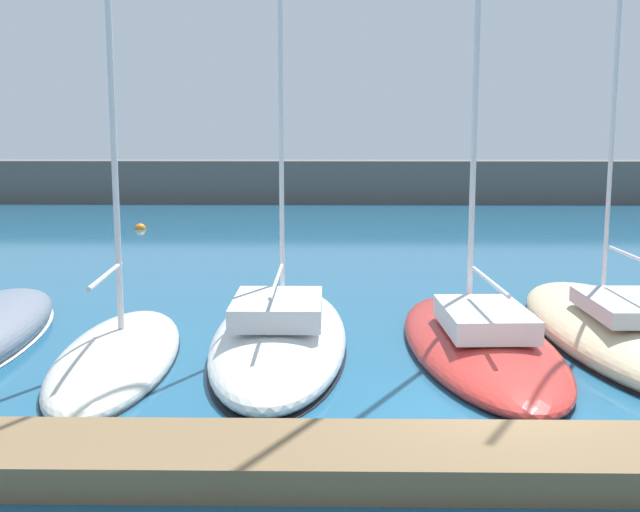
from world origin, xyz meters
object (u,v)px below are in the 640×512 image
object	(u,v)px
sailboat_white_third	(280,334)
sailboat_red_fourth	(479,337)
sailboat_ivory_second	(118,354)
sailboat_sand_fifth	(619,329)
mooring_buoy_orange	(140,229)

from	to	relation	value
sailboat_white_third	sailboat_red_fourth	xyz separation A→B (m)	(4.42, -0.25, 0.02)
sailboat_ivory_second	sailboat_sand_fifth	bearing A→B (deg)	-83.45
sailboat_sand_fifth	sailboat_red_fourth	bearing A→B (deg)	105.36
sailboat_white_third	sailboat_red_fourth	size ratio (longest dim) A/B	1.07
sailboat_red_fourth	sailboat_sand_fifth	size ratio (longest dim) A/B	1.12
sailboat_ivory_second	sailboat_red_fourth	xyz separation A→B (m)	(7.76, 0.97, 0.13)
sailboat_red_fourth	sailboat_ivory_second	bearing A→B (deg)	94.83
sailboat_ivory_second	sailboat_sand_fifth	distance (m)	11.35
sailboat_red_fourth	mooring_buoy_orange	size ratio (longest dim) A/B	36.06
sailboat_ivory_second	mooring_buoy_orange	distance (m)	22.85
sailboat_ivory_second	sailboat_sand_fifth	world-z (taller)	sailboat_sand_fifth
sailboat_ivory_second	mooring_buoy_orange	bearing A→B (deg)	9.04
sailboat_ivory_second	sailboat_white_third	bearing A→B (deg)	-73.32
sailboat_sand_fifth	mooring_buoy_orange	size ratio (longest dim) A/B	32.14
sailboat_ivory_second	mooring_buoy_orange	size ratio (longest dim) A/B	29.37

